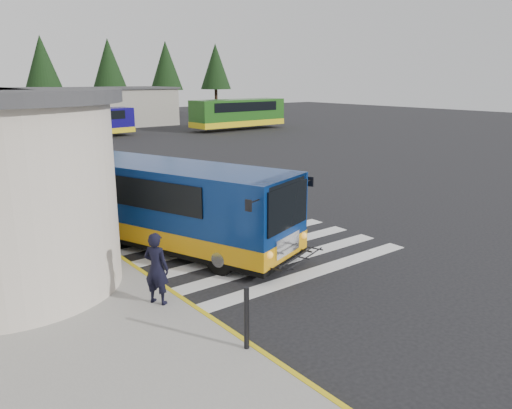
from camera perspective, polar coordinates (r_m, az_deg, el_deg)
ground at (r=16.34m, az=-0.75°, el=-4.29°), size 140.00×140.00×0.00m
curb_strip at (r=17.92m, az=-19.15°, el=-3.15°), size 0.12×34.00×0.16m
crosswalk at (r=15.45m, az=-0.43°, el=-5.38°), size 8.00×5.35×0.01m
depot_building at (r=56.54m, az=-22.59°, el=10.07°), size 26.40×8.40×4.20m
tree_line at (r=64.28m, az=-24.78°, el=14.42°), size 58.40×4.40×10.00m
transit_bus at (r=15.88m, az=-10.07°, el=-0.33°), size 5.62×9.54×2.63m
pedestrian_a at (r=11.65m, az=-11.31°, el=-7.17°), size 0.66×0.74×1.70m
pedestrian_b at (r=12.46m, az=-24.54°, el=-6.39°), size 0.71×0.91×1.86m
bollard at (r=9.70m, az=-1.09°, el=-12.85°), size 0.10×0.10×1.26m
far_bus_a at (r=47.02m, az=-18.96°, el=8.92°), size 8.73×3.21×2.20m
far_bus_b at (r=52.07m, az=-2.06°, el=10.44°), size 10.36×3.25×2.65m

